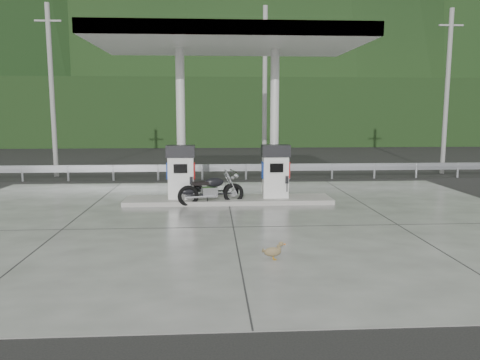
{
  "coord_description": "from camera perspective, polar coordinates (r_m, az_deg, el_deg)",
  "views": [
    {
      "loc": [
        -0.55,
        -13.17,
        3.08
      ],
      "look_at": [
        0.3,
        1.0,
        1.0
      ],
      "focal_mm": 35.0,
      "sensor_mm": 36.0,
      "label": 1
    }
  ],
  "objects": [
    {
      "name": "canopy_column_right",
      "position": [
        16.22,
        4.21,
        6.86
      ],
      "size": [
        0.3,
        0.3,
        5.0
      ],
      "primitive_type": "cylinder",
      "color": "silver",
      "rests_on": "pump_island"
    },
    {
      "name": "tree_band",
      "position": [
        43.18,
        -2.73,
        8.21
      ],
      "size": [
        80.0,
        6.0,
        6.0
      ],
      "primitive_type": "cube",
      "color": "black",
      "rests_on": "ground"
    },
    {
      "name": "utility_pole_b",
      "position": [
        22.84,
        3.03,
        10.63
      ],
      "size": [
        0.22,
        0.22,
        8.0
      ],
      "primitive_type": "cylinder",
      "color": "gray",
      "rests_on": "ground"
    },
    {
      "name": "road",
      "position": [
        24.87,
        -2.14,
        1.22
      ],
      "size": [
        60.0,
        7.0,
        0.01
      ],
      "primitive_type": "cube",
      "color": "black",
      "rests_on": "ground"
    },
    {
      "name": "forecourt_apron",
      "position": [
        13.54,
        -1.02,
        -4.77
      ],
      "size": [
        18.0,
        14.0,
        0.02
      ],
      "primitive_type": "cube",
      "color": "#61615C",
      "rests_on": "ground"
    },
    {
      "name": "utility_pole_c",
      "position": [
        25.46,
        23.9,
        9.7
      ],
      "size": [
        0.22,
        0.22,
        8.0
      ],
      "primitive_type": "cylinder",
      "color": "gray",
      "rests_on": "ground"
    },
    {
      "name": "gas_pump_left",
      "position": [
        15.84,
        -7.21,
        0.97
      ],
      "size": [
        0.95,
        0.55,
        1.8
      ],
      "primitive_type": null,
      "color": "silver",
      "rests_on": "pump_island"
    },
    {
      "name": "motorcycle_left",
      "position": [
        16.53,
        -3.24,
        -0.97
      ],
      "size": [
        1.65,
        0.53,
        0.78
      ],
      "primitive_type": null,
      "rotation": [
        0.0,
        0.0,
        0.0
      ],
      "color": "black",
      "rests_on": "forecourt_apron"
    },
    {
      "name": "motorcycle_right",
      "position": [
        15.44,
        -3.54,
        -1.25
      ],
      "size": [
        2.18,
        1.12,
        0.99
      ],
      "primitive_type": null,
      "rotation": [
        0.0,
        0.0,
        0.23
      ],
      "color": "black",
      "rests_on": "forecourt_apron"
    },
    {
      "name": "forested_hills",
      "position": [
        73.24,
        -3.02,
        5.9
      ],
      "size": [
        100.0,
        40.0,
        140.0
      ],
      "primitive_type": null,
      "color": "black",
      "rests_on": "ground"
    },
    {
      "name": "ground",
      "position": [
        13.54,
        -1.02,
        -4.82
      ],
      "size": [
        160.0,
        160.0,
        0.0
      ],
      "primitive_type": "plane",
      "color": "black",
      "rests_on": "ground"
    },
    {
      "name": "pump_island",
      "position": [
        15.96,
        -1.4,
        -2.45
      ],
      "size": [
        7.0,
        1.4,
        0.15
      ],
      "primitive_type": "cube",
      "color": "gray",
      "rests_on": "forecourt_apron"
    },
    {
      "name": "gas_pump_right",
      "position": [
        15.95,
        4.34,
        1.07
      ],
      "size": [
        0.95,
        0.55,
        1.8
      ],
      "primitive_type": null,
      "color": "silver",
      "rests_on": "pump_island"
    },
    {
      "name": "duck",
      "position": [
        9.87,
        3.99,
        -8.75
      ],
      "size": [
        0.46,
        0.18,
        0.32
      ],
      "primitive_type": null,
      "rotation": [
        0.0,
        0.0,
        0.12
      ],
      "color": "brown",
      "rests_on": "forecourt_apron"
    },
    {
      "name": "canopy_roof",
      "position": [
        15.85,
        -1.47,
        16.64
      ],
      "size": [
        8.5,
        5.0,
        0.4
      ],
      "primitive_type": "cube",
      "color": "white",
      "rests_on": "canopy_column_left"
    },
    {
      "name": "canopy_column_left",
      "position": [
        16.11,
        -7.22,
        6.81
      ],
      "size": [
        0.3,
        0.3,
        5.0
      ],
      "primitive_type": "cylinder",
      "color": "silver",
      "rests_on": "pump_island"
    },
    {
      "name": "guardrail",
      "position": [
        21.31,
        -1.94,
        1.94
      ],
      "size": [
        26.0,
        0.16,
        1.42
      ],
      "primitive_type": null,
      "color": "#A0A3A8",
      "rests_on": "ground"
    },
    {
      "name": "utility_pole_a",
      "position": [
        23.88,
        -21.95,
        9.94
      ],
      "size": [
        0.22,
        0.22,
        8.0
      ],
      "primitive_type": "cylinder",
      "color": "gray",
      "rests_on": "ground"
    }
  ]
}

